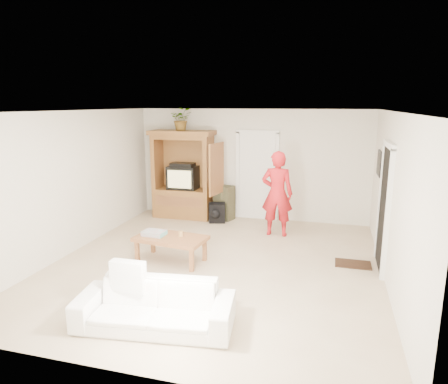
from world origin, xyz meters
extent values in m
plane|color=tan|center=(0.00, 0.00, 0.00)|extent=(6.00, 6.00, 0.00)
plane|color=white|center=(0.00, 0.00, 2.60)|extent=(6.00, 6.00, 0.00)
plane|color=silver|center=(0.00, 3.00, 1.30)|extent=(5.50, 0.00, 5.50)
plane|color=silver|center=(0.00, -3.00, 1.30)|extent=(5.50, 0.00, 5.50)
plane|color=silver|center=(-2.75, 0.00, 1.30)|extent=(0.00, 6.00, 6.00)
plane|color=silver|center=(2.75, 0.00, 1.30)|extent=(0.00, 6.00, 6.00)
cube|color=brown|center=(-1.60, 2.65, 0.35)|extent=(1.40, 0.60, 0.70)
cube|color=brown|center=(-2.25, 2.65, 1.30)|extent=(0.10, 0.60, 1.20)
cube|color=brown|center=(-0.95, 2.65, 1.30)|extent=(0.10, 0.60, 1.20)
cube|color=brown|center=(-1.60, 2.92, 1.30)|extent=(1.40, 0.06, 1.20)
cube|color=brown|center=(-1.60, 2.65, 1.95)|extent=(1.40, 0.60, 0.10)
cube|color=brown|center=(-1.60, 2.65, 2.05)|extent=(1.52, 0.68, 0.10)
cube|color=brown|center=(-0.62, 2.18, 1.30)|extent=(0.16, 0.67, 1.15)
cube|color=black|center=(-1.60, 2.68, 0.97)|extent=(0.70, 0.52, 0.55)
cube|color=tan|center=(-1.60, 2.41, 0.98)|extent=(0.58, 0.02, 0.42)
cube|color=black|center=(-1.60, 2.65, 1.29)|extent=(0.55, 0.35, 0.08)
cube|color=#A06437|center=(-1.60, 2.37, 0.45)|extent=(1.19, 0.03, 0.25)
cube|color=white|center=(0.15, 2.97, 1.02)|extent=(0.85, 0.05, 2.04)
cube|color=black|center=(2.73, 0.60, 1.02)|extent=(0.05, 0.90, 2.04)
cube|color=black|center=(2.73, 1.90, 1.60)|extent=(0.03, 0.60, 0.48)
cube|color=#382316|center=(2.30, 0.60, 0.01)|extent=(0.60, 0.40, 0.02)
imported|color=#4C7238|center=(-1.60, 2.63, 2.36)|extent=(0.60, 0.56, 0.53)
imported|color=red|center=(0.79, 1.85, 0.89)|extent=(0.66, 0.44, 1.79)
imported|color=white|center=(-0.16, -2.11, 0.28)|extent=(2.01, 0.99, 0.56)
cube|color=#A06437|center=(-0.79, -0.09, 0.42)|extent=(1.29, 0.81, 0.07)
cube|color=#A06437|center=(-1.35, -0.28, 0.19)|extent=(0.07, 0.07, 0.39)
cube|color=#A06437|center=(-1.29, 0.23, 0.19)|extent=(0.07, 0.07, 0.39)
cube|color=#A06437|center=(-0.29, -0.41, 0.19)|extent=(0.07, 0.07, 0.39)
cube|color=#A06437|center=(-0.23, 0.10, 0.19)|extent=(0.07, 0.07, 0.39)
cube|color=#F75260|center=(-1.10, -0.09, 0.49)|extent=(0.40, 0.31, 0.08)
cylinder|color=tan|center=(-0.62, -0.03, 0.50)|extent=(0.08, 0.08, 0.10)
camera|label=1|loc=(1.85, -6.22, 2.72)|focal=32.00mm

